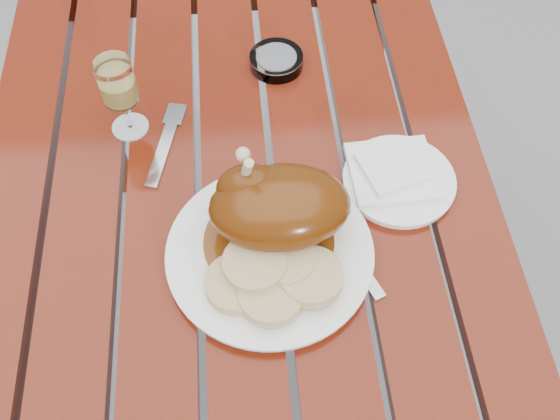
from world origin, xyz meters
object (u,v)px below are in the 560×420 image
object	(u,v)px
dinner_plate	(270,254)
wine_glass	(122,97)
table	(245,279)
side_plate	(399,181)
ashtray	(276,61)

from	to	relation	value
dinner_plate	wine_glass	xyz separation A→B (m)	(-0.21, 0.27, 0.06)
table	wine_glass	xyz separation A→B (m)	(-0.17, 0.10, 0.45)
side_plate	table	bearing A→B (deg)	169.11
table	dinner_plate	world-z (taller)	dinner_plate
wine_glass	dinner_plate	bearing A→B (deg)	-51.60
table	dinner_plate	xyz separation A→B (m)	(0.04, -0.16, 0.38)
side_plate	ashtray	size ratio (longest dim) A/B	1.84
table	side_plate	distance (m)	0.46
table	ashtray	bearing A→B (deg)	69.23
wine_glass	ashtray	xyz separation A→B (m)	(0.25, 0.12, -0.06)
dinner_plate	wine_glass	world-z (taller)	wine_glass
side_plate	ashtray	world-z (taller)	ashtray
dinner_plate	ashtray	bearing A→B (deg)	83.65
dinner_plate	wine_glass	distance (m)	0.34
dinner_plate	wine_glass	size ratio (longest dim) A/B	2.09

